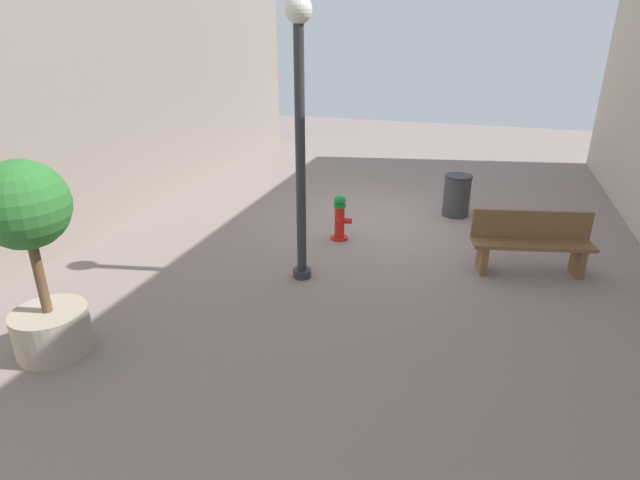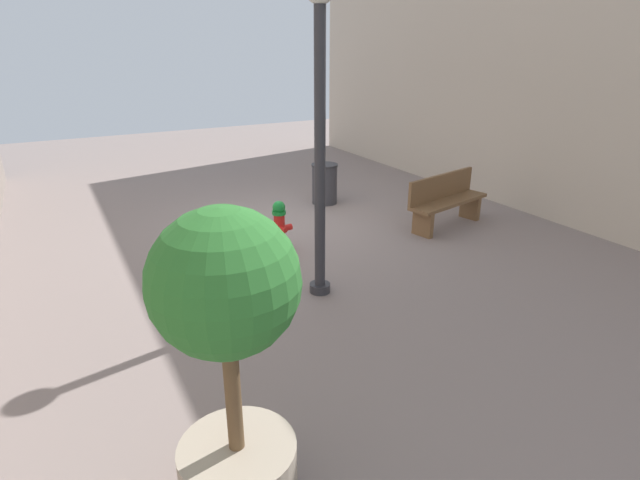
% 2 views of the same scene
% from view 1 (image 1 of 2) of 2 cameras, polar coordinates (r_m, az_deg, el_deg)
% --- Properties ---
extents(ground_plane, '(23.40, 23.40, 0.00)m').
position_cam_1_polar(ground_plane, '(10.16, 6.63, 2.09)').
color(ground_plane, gray).
extents(fire_hydrant, '(0.37, 0.40, 0.83)m').
position_cam_1_polar(fire_hydrant, '(9.10, 2.22, 2.54)').
color(fire_hydrant, red).
rests_on(fire_hydrant, ground_plane).
extents(bench_near, '(1.84, 0.81, 0.95)m').
position_cam_1_polar(bench_near, '(8.49, 22.37, -0.10)').
color(bench_near, brown).
rests_on(bench_near, ground_plane).
extents(planter_tree, '(0.96, 0.96, 2.28)m').
position_cam_1_polar(planter_tree, '(6.36, -29.27, -0.54)').
color(planter_tree, tan).
rests_on(planter_tree, ground_plane).
extents(street_lamp, '(0.36, 0.36, 3.91)m').
position_cam_1_polar(street_lamp, '(7.13, -2.26, 13.67)').
color(street_lamp, '#2D2D33').
rests_on(street_lamp, ground_plane).
extents(trash_bin, '(0.55, 0.55, 0.83)m').
position_cam_1_polar(trash_bin, '(10.64, 14.92, 4.80)').
color(trash_bin, '#38383D').
rests_on(trash_bin, ground_plane).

